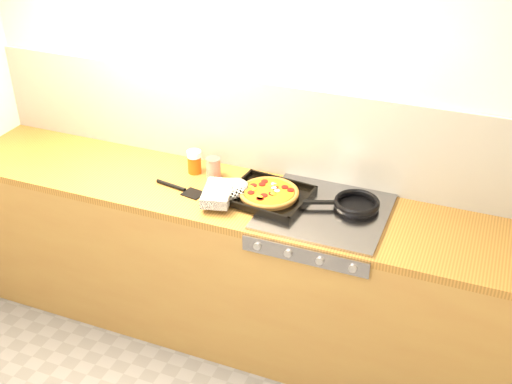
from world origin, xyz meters
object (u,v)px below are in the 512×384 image
at_px(pizza_on_tray, 255,193).
at_px(juice_glass, 194,162).
at_px(frying_pan, 356,204).
at_px(tomato_can, 213,168).

xyz_separation_m(pizza_on_tray, juice_glass, (-0.41, 0.15, 0.02)).
relative_size(frying_pan, tomato_can, 3.53).
height_order(tomato_can, juice_glass, juice_glass).
distance_m(pizza_on_tray, frying_pan, 0.50).
distance_m(tomato_can, juice_glass, 0.12).
relative_size(pizza_on_tray, tomato_can, 4.75).
relative_size(tomato_can, juice_glass, 0.87).
xyz_separation_m(frying_pan, juice_glass, (-0.90, 0.05, 0.03)).
bearing_deg(pizza_on_tray, juice_glass, 160.28).
bearing_deg(frying_pan, tomato_can, 176.78).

